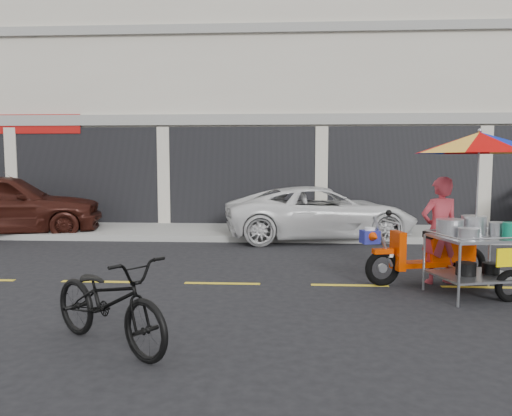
# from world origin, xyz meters

# --- Properties ---
(ground) EXTENTS (90.00, 90.00, 0.00)m
(ground) POSITION_xyz_m (0.00, 0.00, 0.00)
(ground) COLOR black
(sidewalk) EXTENTS (45.00, 3.00, 0.15)m
(sidewalk) POSITION_xyz_m (0.00, 5.50, 0.07)
(sidewalk) COLOR gray
(sidewalk) RESTS_ON ground
(shophouse_block) EXTENTS (36.00, 8.11, 10.40)m
(shophouse_block) POSITION_xyz_m (2.82, 10.59, 4.24)
(shophouse_block) COLOR beige
(shophouse_block) RESTS_ON ground
(centerline) EXTENTS (42.00, 0.10, 0.01)m
(centerline) POSITION_xyz_m (0.00, 0.00, 0.00)
(centerline) COLOR gold
(centerline) RESTS_ON ground
(maroon_sedan) EXTENTS (5.25, 3.40, 1.66)m
(maroon_sedan) POSITION_xyz_m (-8.27, 4.62, 0.83)
(maroon_sedan) COLOR black
(maroon_sedan) RESTS_ON ground
(white_pickup) EXTENTS (5.01, 2.97, 1.31)m
(white_pickup) POSITION_xyz_m (-0.14, 4.70, 0.65)
(white_pickup) COLOR silver
(white_pickup) RESTS_ON ground
(near_bicycle) EXTENTS (1.89, 1.63, 0.98)m
(near_bicycle) POSITION_xyz_m (-2.83, -2.76, 0.49)
(near_bicycle) COLOR black
(near_bicycle) RESTS_ON ground
(food_vendor_rig) EXTENTS (2.72, 2.23, 2.40)m
(food_vendor_rig) POSITION_xyz_m (1.60, -0.19, 1.51)
(food_vendor_rig) COLOR black
(food_vendor_rig) RESTS_ON ground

